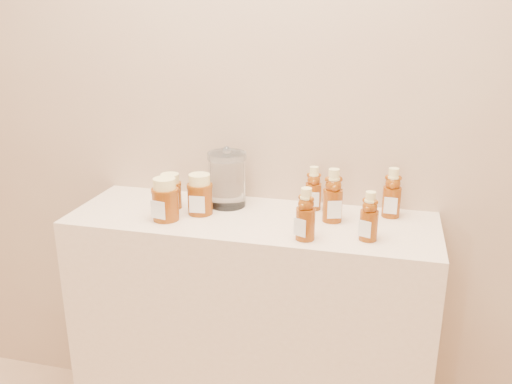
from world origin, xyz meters
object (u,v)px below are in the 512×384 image
(display_table, at_px, (251,336))
(bear_bottle_back_left, at_px, (314,185))
(honey_jar_left, at_px, (171,191))
(glass_canister, at_px, (227,177))
(bear_bottle_front_left, at_px, (306,211))

(display_table, distance_m, bear_bottle_back_left, 0.58)
(honey_jar_left, bearing_deg, glass_canister, 8.99)
(display_table, distance_m, glass_canister, 0.57)
(bear_bottle_back_left, relative_size, glass_canister, 0.82)
(bear_bottle_front_left, height_order, honey_jar_left, bear_bottle_front_left)
(honey_jar_left, relative_size, glass_canister, 0.59)
(bear_bottle_front_left, bearing_deg, glass_canister, 168.24)
(bear_bottle_front_left, bearing_deg, bear_bottle_back_left, 117.55)
(display_table, height_order, bear_bottle_back_left, bear_bottle_back_left)
(honey_jar_left, bearing_deg, bear_bottle_front_left, -29.24)
(honey_jar_left, distance_m, glass_canister, 0.20)
(display_table, bearing_deg, honey_jar_left, 175.11)
(display_table, xyz_separation_m, bear_bottle_front_left, (0.20, -0.13, 0.54))
(honey_jar_left, bearing_deg, bear_bottle_back_left, 0.98)
(display_table, relative_size, glass_canister, 5.87)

